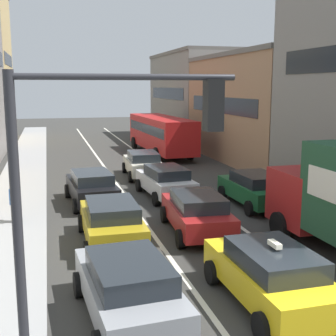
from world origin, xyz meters
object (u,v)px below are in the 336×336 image
sedan_centre_lane_second (197,212)px  coupe_centre_lane_fourth (143,163)px  hatchback_centre_lane_third (166,181)px  pedestrian_near_kerb (14,201)px  sedan_left_lane_front (128,287)px  sedan_right_lane_behind_truck (255,188)px  bus_mid_queue_primary (161,132)px  taxi_centre_lane_front (270,274)px  sedan_left_lane_third (92,186)px  wagon_left_lane_second (112,221)px  traffic_light_pole (98,179)px

sedan_centre_lane_second → coupe_centre_lane_fourth: same height
hatchback_centre_lane_third → pedestrian_near_kerb: pedestrian_near_kerb is taller
sedan_left_lane_front → coupe_centre_lane_fourth: size_ratio=1.01×
sedan_left_lane_front → sedan_right_lane_behind_truck: bearing=-44.2°
hatchback_centre_lane_third → bus_mid_queue_primary: bus_mid_queue_primary is taller
taxi_centre_lane_front → sedan_left_lane_third: taxi_centre_lane_front is taller
taxi_centre_lane_front → sedan_left_lane_front: 3.45m
sedan_left_lane_third → sedan_right_lane_behind_truck: (6.96, -2.25, 0.00)m
sedan_centre_lane_second → wagon_left_lane_second: size_ratio=1.02×
traffic_light_pole → pedestrian_near_kerb: traffic_light_pole is taller
sedan_centre_lane_second → pedestrian_near_kerb: bearing=71.4°
traffic_light_pole → wagon_left_lane_second: size_ratio=1.27×
coupe_centre_lane_fourth → pedestrian_near_kerb: size_ratio=2.64×
hatchback_centre_lane_third → taxi_centre_lane_front: bearing=174.8°
traffic_light_pole → sedan_left_lane_front: (0.86, 2.47, -3.02)m
sedan_right_lane_behind_truck → pedestrian_near_kerb: size_ratio=2.60×
sedan_centre_lane_second → wagon_left_lane_second: 3.14m
hatchback_centre_lane_third → sedan_left_lane_third: bearing=91.8°
pedestrian_near_kerb → coupe_centre_lane_fourth: bearing=43.0°
wagon_left_lane_second → pedestrian_near_kerb: size_ratio=2.60×
pedestrian_near_kerb → sedan_left_lane_third: bearing=31.5°
hatchback_centre_lane_third → coupe_centre_lane_fourth: (-0.04, 5.11, 0.00)m
traffic_light_pole → sedan_centre_lane_second: traffic_light_pole is taller
pedestrian_near_kerb → hatchback_centre_lane_third: bearing=16.1°
wagon_left_lane_second → sedan_right_lane_behind_truck: 7.57m
traffic_light_pole → sedan_right_lane_behind_truck: size_ratio=1.27×
coupe_centre_lane_fourth → bus_mid_queue_primary: bearing=-18.1°
sedan_left_lane_third → sedan_left_lane_front: bearing=175.0°
hatchback_centre_lane_third → sedan_left_lane_third: (-3.54, -0.34, 0.00)m
taxi_centre_lane_front → coupe_centre_lane_fourth: (0.25, 16.32, -0.00)m
hatchback_centre_lane_third → bus_mid_queue_primary: bearing=-16.8°
sedan_right_lane_behind_truck → sedan_left_lane_front: bearing=139.0°
sedan_left_lane_front → sedan_left_lane_third: bearing=-4.9°
traffic_light_pole → coupe_centre_lane_fourth: (4.55, 18.60, -3.02)m
traffic_light_pole → bus_mid_queue_primary: traffic_light_pole is taller
sedan_left_lane_third → bus_mid_queue_primary: size_ratio=0.42×
taxi_centre_lane_front → sedan_left_lane_front: taxi_centre_lane_front is taller
hatchback_centre_lane_third → sedan_right_lane_behind_truck: (3.42, -2.59, 0.00)m
hatchback_centre_lane_third → bus_mid_queue_primary: 13.86m
traffic_light_pole → wagon_left_lane_second: traffic_light_pole is taller
taxi_centre_lane_front → coupe_centre_lane_fourth: 16.32m
sedan_centre_lane_second → sedan_right_lane_behind_truck: size_ratio=1.02×
sedan_centre_lane_second → coupe_centre_lane_fourth: (0.23, 10.65, 0.00)m
sedan_centre_lane_second → sedan_left_lane_third: same height
sedan_left_lane_front → sedan_centre_lane_second: bearing=-36.2°
sedan_centre_lane_second → pedestrian_near_kerb: size_ratio=2.66×
traffic_light_pole → sedan_left_lane_front: size_ratio=1.25×
pedestrian_near_kerb → sedan_left_lane_front: bearing=-77.1°
bus_mid_queue_primary → sedan_right_lane_behind_truck: bearing=178.5°
sedan_left_lane_front → sedan_centre_lane_second: (3.47, 5.47, 0.00)m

